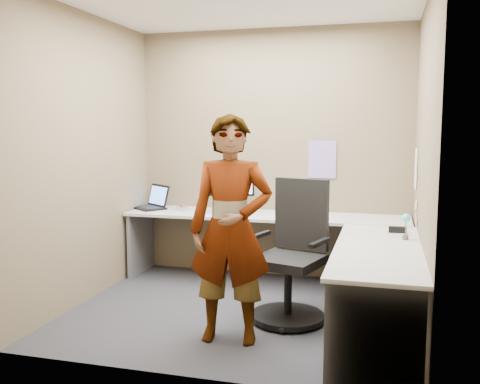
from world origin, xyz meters
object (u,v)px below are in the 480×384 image
(desk, at_px, (297,241))
(office_chair, at_px, (292,264))
(monitor, at_px, (232,184))
(person, at_px, (231,229))

(desk, distance_m, office_chair, 0.45)
(desk, distance_m, monitor, 1.04)
(desk, relative_size, office_chair, 2.53)
(monitor, bearing_deg, office_chair, -64.20)
(desk, xyz_separation_m, office_chair, (0.03, -0.44, -0.11))
(desk, xyz_separation_m, monitor, (-0.78, 0.51, 0.47))
(desk, bearing_deg, office_chair, -86.10)
(desk, height_order, monitor, monitor)
(desk, distance_m, person, 1.10)
(monitor, xyz_separation_m, person, (0.43, -1.52, -0.18))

